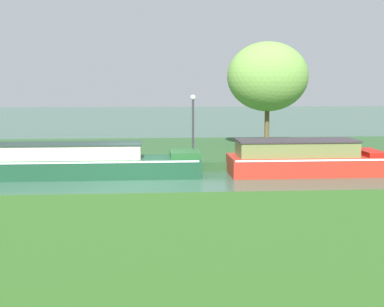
{
  "coord_description": "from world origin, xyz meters",
  "views": [
    {
      "loc": [
        0.32,
        -20.11,
        3.79
      ],
      "look_at": [
        1.95,
        1.2,
        0.9
      ],
      "focal_mm": 50.14,
      "sensor_mm": 36.0,
      "label": 1
    }
  ],
  "objects_px": {
    "forest_barge": "(67,161)",
    "mooring_post_far": "(342,152)",
    "lamp_post": "(193,118)",
    "red_narrowboat": "(303,159)",
    "mooring_post_near": "(101,153)",
    "willow_tree_left": "(268,77)"
  },
  "relations": [
    {
      "from": "forest_barge",
      "to": "mooring_post_far",
      "type": "xyz_separation_m",
      "value": [
        11.7,
        1.37,
        0.08
      ]
    },
    {
      "from": "mooring_post_far",
      "to": "lamp_post",
      "type": "bearing_deg",
      "value": 167.8
    },
    {
      "from": "forest_barge",
      "to": "lamp_post",
      "type": "relative_size",
      "value": 3.56
    },
    {
      "from": "forest_barge",
      "to": "mooring_post_far",
      "type": "relative_size",
      "value": 15.12
    },
    {
      "from": "red_narrowboat",
      "to": "mooring_post_near",
      "type": "distance_m",
      "value": 8.44
    },
    {
      "from": "willow_tree_left",
      "to": "mooring_post_far",
      "type": "xyz_separation_m",
      "value": [
        2.35,
        -4.7,
        -3.29
      ]
    },
    {
      "from": "lamp_post",
      "to": "mooring_post_far",
      "type": "distance_m",
      "value": 6.77
    },
    {
      "from": "mooring_post_far",
      "to": "red_narrowboat",
      "type": "bearing_deg",
      "value": -147.47
    },
    {
      "from": "willow_tree_left",
      "to": "mooring_post_near",
      "type": "bearing_deg",
      "value": -149.91
    },
    {
      "from": "forest_barge",
      "to": "mooring_post_far",
      "type": "bearing_deg",
      "value": 6.67
    },
    {
      "from": "red_narrowboat",
      "to": "lamp_post",
      "type": "distance_m",
      "value": 5.35
    },
    {
      "from": "red_narrowboat",
      "to": "willow_tree_left",
      "type": "xyz_separation_m",
      "value": [
        -0.21,
        6.07,
        3.38
      ]
    },
    {
      "from": "mooring_post_near",
      "to": "mooring_post_far",
      "type": "distance_m",
      "value": 10.47
    },
    {
      "from": "red_narrowboat",
      "to": "willow_tree_left",
      "type": "bearing_deg",
      "value": 92.0
    },
    {
      "from": "red_narrowboat",
      "to": "mooring_post_near",
      "type": "relative_size",
      "value": 7.89
    },
    {
      "from": "forest_barge",
      "to": "lamp_post",
      "type": "bearing_deg",
      "value": 27.86
    },
    {
      "from": "lamp_post",
      "to": "willow_tree_left",
      "type": "bearing_deg",
      "value": 38.81
    },
    {
      "from": "lamp_post",
      "to": "red_narrowboat",
      "type": "bearing_deg",
      "value": -32.61
    },
    {
      "from": "willow_tree_left",
      "to": "mooring_post_near",
      "type": "height_order",
      "value": "willow_tree_left"
    },
    {
      "from": "mooring_post_far",
      "to": "forest_barge",
      "type": "bearing_deg",
      "value": -173.33
    },
    {
      "from": "forest_barge",
      "to": "willow_tree_left",
      "type": "xyz_separation_m",
      "value": [
        9.34,
        6.07,
        3.37
      ]
    },
    {
      "from": "red_narrowboat",
      "to": "lamp_post",
      "type": "xyz_separation_m",
      "value": [
        -4.32,
        2.77,
        1.53
      ]
    }
  ]
}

